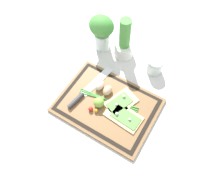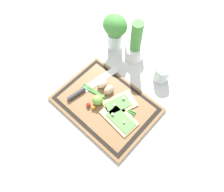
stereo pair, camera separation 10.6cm
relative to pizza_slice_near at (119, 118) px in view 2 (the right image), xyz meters
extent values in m
plane|color=silver|center=(-0.10, 0.02, -0.02)|extent=(6.00, 6.00, 0.00)
cube|color=brown|center=(-0.10, 0.02, -0.02)|extent=(0.49, 0.36, 0.01)
cube|color=black|center=(-0.10, 0.02, -0.01)|extent=(0.46, 0.33, 0.00)
cube|color=brown|center=(-0.10, 0.02, -0.01)|extent=(0.42, 0.29, 0.00)
cube|color=#DBBC7F|center=(0.00, 0.00, 0.00)|extent=(0.19, 0.12, 0.01)
cube|color=#568942|center=(0.01, 0.00, 0.00)|extent=(0.14, 0.08, 0.00)
sphere|color=silver|center=(-0.03, -0.01, 0.01)|extent=(0.02, 0.02, 0.02)
sphere|color=silver|center=(0.03, 0.00, 0.01)|extent=(0.01, 0.01, 0.01)
cube|color=#DBBC7F|center=(-0.05, 0.06, 0.00)|extent=(0.15, 0.18, 0.01)
cube|color=#568942|center=(-0.05, 0.05, 0.00)|extent=(0.11, 0.14, 0.00)
sphere|color=silver|center=(-0.05, 0.09, 0.01)|extent=(0.02, 0.02, 0.02)
sphere|color=silver|center=(-0.06, 0.03, 0.01)|extent=(0.01, 0.01, 0.01)
cube|color=silver|center=(-0.22, 0.11, 0.00)|extent=(0.07, 0.22, 0.00)
cylinder|color=#38383D|center=(-0.25, -0.05, 0.01)|extent=(0.04, 0.10, 0.02)
ellipsoid|color=tan|center=(-0.14, 0.08, 0.02)|extent=(0.04, 0.06, 0.04)
ellipsoid|color=beige|center=(-0.19, 0.08, 0.02)|extent=(0.04, 0.06, 0.04)
sphere|color=#7FB742|center=(-0.14, -0.01, 0.02)|extent=(0.05, 0.05, 0.05)
sphere|color=red|center=(-0.16, -0.05, 0.01)|extent=(0.02, 0.02, 0.02)
sphere|color=orange|center=(-0.13, -0.04, 0.01)|extent=(0.02, 0.02, 0.02)
cylinder|color=#47933D|center=(-0.11, 0.04, 0.00)|extent=(0.31, 0.04, 0.01)
cylinder|color=#47933D|center=(-0.11, 0.04, 0.00)|extent=(0.31, 0.06, 0.01)
cylinder|color=#47933D|center=(-0.11, 0.04, 0.00)|extent=(0.31, 0.08, 0.01)
cylinder|color=white|center=(-0.20, 0.35, 0.02)|extent=(0.11, 0.11, 0.08)
cylinder|color=#47933D|center=(-0.20, 0.35, 0.12)|extent=(0.06, 0.06, 0.21)
cylinder|color=silver|center=(0.00, 0.34, 0.02)|extent=(0.08, 0.08, 0.08)
cylinder|color=olive|center=(0.00, 0.34, -0.01)|extent=(0.07, 0.07, 0.03)
cylinder|color=silver|center=(0.00, 0.34, 0.06)|extent=(0.08, 0.08, 0.01)
cylinder|color=silver|center=(-0.33, 0.34, 0.03)|extent=(0.09, 0.09, 0.11)
ellipsoid|color=#47933D|center=(-0.33, 0.34, 0.14)|extent=(0.14, 0.12, 0.11)
camera|label=1|loc=(0.16, -0.39, 0.98)|focal=35.00mm
camera|label=2|loc=(0.25, -0.32, 0.98)|focal=35.00mm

